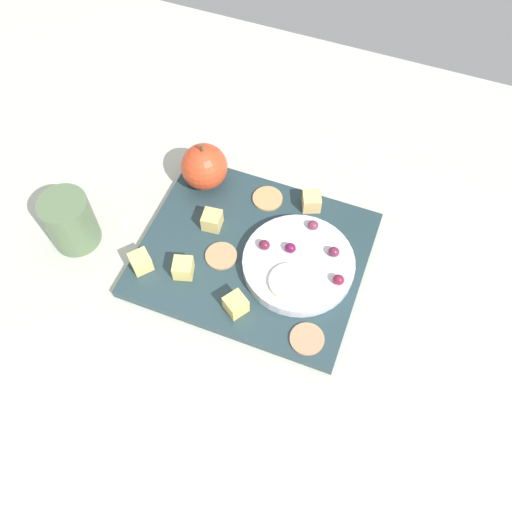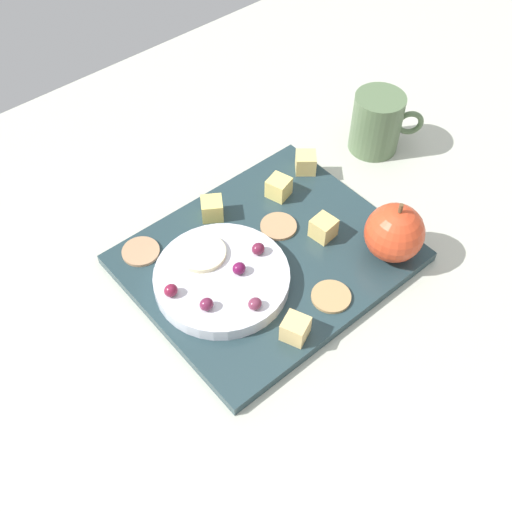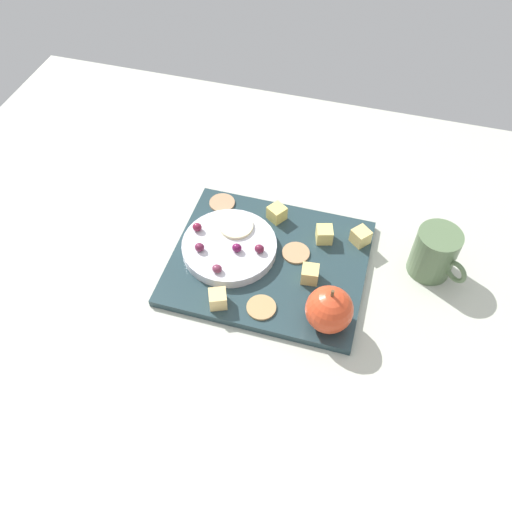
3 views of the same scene
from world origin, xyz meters
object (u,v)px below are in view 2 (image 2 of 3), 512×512
(cheese_cube_2, at_px, (295,329))
(cheese_cube_3, at_px, (212,209))
(apple_whole, at_px, (394,233))
(cracker_2, at_px, (331,297))
(cup, at_px, (377,123))
(cracker_0, at_px, (141,251))
(grape_1, at_px, (206,304))
(apple_slice_0, at_px, (202,253))
(grape_3, at_px, (258,249))
(grape_2, at_px, (171,290))
(cheese_cube_1, at_px, (279,187))
(grape_4, at_px, (255,304))
(serving_dish, at_px, (222,278))
(cracker_1, at_px, (281,225))
(cheese_cube_0, at_px, (323,228))
(cheese_cube_4, at_px, (306,162))
(platter, at_px, (267,258))
(grape_0, at_px, (239,269))

(cheese_cube_2, distance_m, cheese_cube_3, 0.21)
(apple_whole, relative_size, cheese_cube_3, 2.66)
(cracker_2, distance_m, cup, 0.30)
(cracker_0, relative_size, grape_1, 2.90)
(apple_slice_0, bearing_deg, grape_3, 141.97)
(grape_1, xyz_separation_m, grape_2, (0.02, -0.04, 0.00))
(cracker_0, distance_m, grape_2, 0.09)
(cracker_2, height_order, apple_slice_0, apple_slice_0)
(cheese_cube_1, xyz_separation_m, grape_4, (0.15, 0.13, 0.01))
(serving_dish, distance_m, grape_1, 0.05)
(grape_1, xyz_separation_m, grape_4, (-0.04, 0.03, -0.00))
(cracker_1, bearing_deg, cheese_cube_0, 122.13)
(apple_whole, height_order, cheese_cube_4, apple_whole)
(grape_3, bearing_deg, cup, -166.77)
(cracker_1, xyz_separation_m, cup, (-0.22, -0.04, 0.03))
(cheese_cube_4, relative_size, grape_3, 1.68)
(serving_dish, height_order, cracker_1, serving_dish)
(cup, bearing_deg, cheese_cube_0, 24.37)
(apple_whole, distance_m, apple_slice_0, 0.24)
(cracker_0, relative_size, cup, 0.52)
(cracker_1, height_order, grape_3, grape_3)
(serving_dish, distance_m, cheese_cube_0, 0.15)
(platter, relative_size, cup, 3.62)
(apple_whole, bearing_deg, platter, -38.98)
(cheese_cube_2, height_order, cracker_1, cheese_cube_2)
(cracker_2, xyz_separation_m, grape_4, (0.09, -0.04, 0.02))
(cheese_cube_0, height_order, cracker_0, cheese_cube_0)
(cheese_cube_2, height_order, grape_4, grape_4)
(cracker_2, bearing_deg, apple_slice_0, -58.73)
(cracker_0, bearing_deg, cracker_1, 154.09)
(cheese_cube_4, distance_m, grape_2, 0.28)
(grape_0, bearing_deg, grape_1, 14.42)
(cracker_2, distance_m, grape_1, 0.15)
(platter, bearing_deg, serving_dish, -1.26)
(apple_whole, bearing_deg, grape_0, -26.40)
(cracker_2, height_order, grape_1, grape_1)
(grape_4, xyz_separation_m, apple_slice_0, (-0.00, -0.10, -0.00))
(grape_2, bearing_deg, cheese_cube_0, 169.94)
(serving_dish, height_order, grape_2, grape_2)
(serving_dish, relative_size, cheese_cube_0, 5.92)
(cheese_cube_3, relative_size, grape_0, 1.68)
(serving_dish, relative_size, cheese_cube_3, 5.92)
(cheese_cube_3, height_order, grape_4, grape_4)
(apple_whole, xyz_separation_m, grape_3, (0.14, -0.10, -0.01))
(cheese_cube_4, height_order, grape_1, grape_1)
(grape_1, distance_m, grape_4, 0.05)
(grape_3, bearing_deg, apple_whole, 145.12)
(cheese_cube_1, distance_m, apple_slice_0, 0.15)
(grape_4, relative_size, apple_slice_0, 0.28)
(cracker_1, height_order, grape_4, grape_4)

